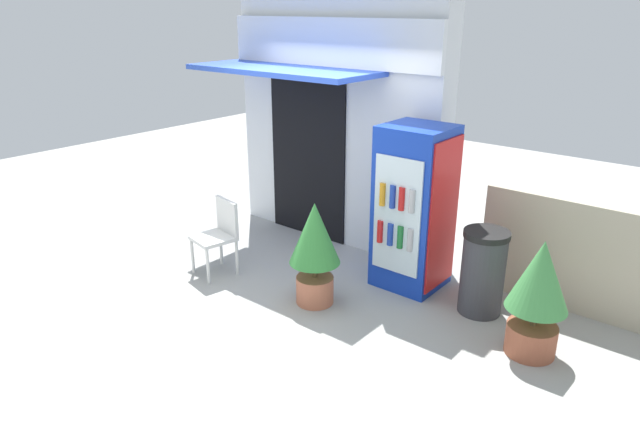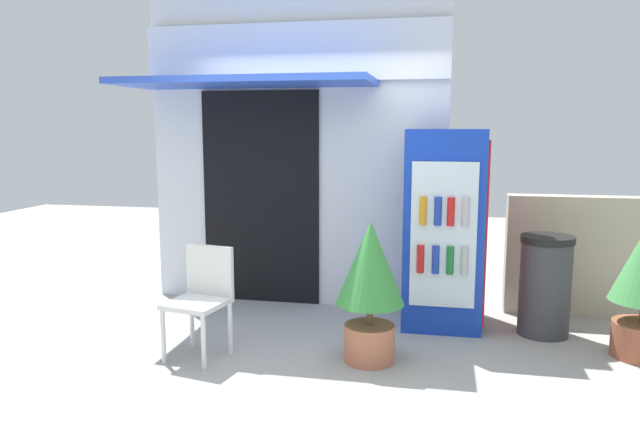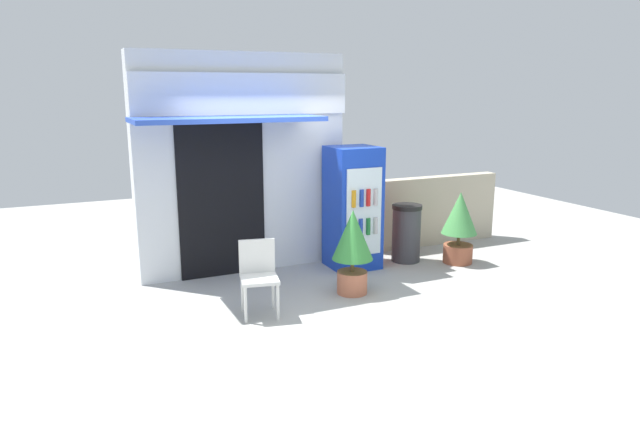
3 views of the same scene
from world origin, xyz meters
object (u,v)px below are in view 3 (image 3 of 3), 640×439
(trash_bin, at_px, (406,233))
(drink_cooler, at_px, (353,208))
(potted_plant_near_shop, at_px, (353,244))
(potted_plant_curbside, at_px, (459,223))
(plastic_chair, at_px, (258,272))

(trash_bin, bearing_deg, drink_cooler, 173.86)
(potted_plant_near_shop, bearing_deg, drink_cooler, 61.66)
(potted_plant_curbside, relative_size, trash_bin, 1.24)
(trash_bin, bearing_deg, potted_plant_curbside, -31.20)
(potted_plant_near_shop, relative_size, potted_plant_curbside, 1.01)
(drink_cooler, relative_size, trash_bin, 2.03)
(trash_bin, bearing_deg, plastic_chair, -158.91)
(drink_cooler, xyz_separation_m, potted_plant_curbside, (1.54, -0.50, -0.27))
(potted_plant_near_shop, height_order, potted_plant_curbside, potted_plant_near_shop)
(potted_plant_near_shop, relative_size, trash_bin, 1.25)
(plastic_chair, height_order, potted_plant_near_shop, potted_plant_near_shop)
(potted_plant_near_shop, bearing_deg, potted_plant_curbside, 13.74)
(drink_cooler, bearing_deg, plastic_chair, -148.32)
(plastic_chair, bearing_deg, potted_plant_near_shop, 5.86)
(plastic_chair, xyz_separation_m, potted_plant_curbside, (3.38, 0.64, 0.12))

